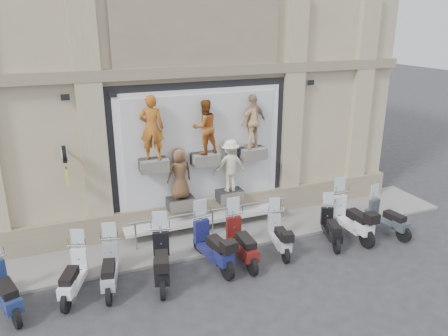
{
  "coord_description": "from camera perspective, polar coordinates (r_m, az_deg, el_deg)",
  "views": [
    {
      "loc": [
        -4.12,
        -9.07,
        6.24
      ],
      "look_at": [
        0.33,
        1.9,
        2.21
      ],
      "focal_mm": 35.0,
      "sensor_mm": 36.0,
      "label": 1
    }
  ],
  "objects": [
    {
      "name": "scooter_c",
      "position": [
        11.07,
        -14.78,
        -11.68
      ],
      "size": [
        0.9,
        1.89,
        1.48
      ],
      "primitive_type": null,
      "rotation": [
        0.0,
        0.0,
        -0.21
      ],
      "color": "gray",
      "rests_on": "ground"
    },
    {
      "name": "scooter_d",
      "position": [
        11.04,
        -8.2,
        -10.87
      ],
      "size": [
        1.04,
        2.08,
        1.63
      ],
      "primitive_type": null,
      "rotation": [
        0.0,
        0.0,
        -0.24
      ],
      "color": "black",
      "rests_on": "ground"
    },
    {
      "name": "clock_sign_bracket",
      "position": [
        12.04,
        -20.07,
        1.03
      ],
      "size": [
        0.1,
        0.8,
        1.02
      ],
      "color": "black",
      "rests_on": "ground"
    },
    {
      "name": "scooter_a",
      "position": [
        11.07,
        -26.9,
        -13.06
      ],
      "size": [
        1.12,
        1.99,
        1.55
      ],
      "primitive_type": null,
      "rotation": [
        0.0,
        0.0,
        0.31
      ],
      "color": "navy",
      "rests_on": "ground"
    },
    {
      "name": "ground",
      "position": [
        11.76,
        2.05,
        -13.29
      ],
      "size": [
        90.0,
        90.0,
        0.0
      ],
      "primitive_type": "plane",
      "color": "#2D2D30",
      "rests_on": "ground"
    },
    {
      "name": "building",
      "position": [
        16.59,
        -8.07,
        17.79
      ],
      "size": [
        14.0,
        8.6,
        12.0
      ],
      "primitive_type": null,
      "color": "#BFB28B",
      "rests_on": "ground"
    },
    {
      "name": "scooter_f",
      "position": [
        11.8,
        2.34,
        -8.64
      ],
      "size": [
        0.65,
        2.01,
        1.61
      ],
      "primitive_type": null,
      "rotation": [
        0.0,
        0.0,
        -0.04
      ],
      "color": "#55110E",
      "rests_on": "ground"
    },
    {
      "name": "sidewalk",
      "position": [
        13.42,
        -1.64,
        -8.73
      ],
      "size": [
        16.0,
        2.2,
        0.08
      ],
      "primitive_type": "cube",
      "color": "gray",
      "rests_on": "ground"
    },
    {
      "name": "shop_vitrine",
      "position": [
        13.12,
        -2.45,
        1.74
      ],
      "size": [
        5.6,
        0.83,
        4.3
      ],
      "color": "black",
      "rests_on": "ground"
    },
    {
      "name": "scooter_b",
      "position": [
        11.08,
        -19.18,
        -12.25
      ],
      "size": [
        1.12,
        1.84,
        1.44
      ],
      "primitive_type": null,
      "rotation": [
        0.0,
        0.0,
        -0.37
      ],
      "color": "white",
      "rests_on": "ground"
    },
    {
      "name": "scooter_i",
      "position": [
        13.62,
        16.39,
        -5.38
      ],
      "size": [
        0.61,
        2.07,
        1.68
      ],
      "primitive_type": null,
      "rotation": [
        0.0,
        0.0,
        0.0
      ],
      "color": "white",
      "rests_on": "ground"
    },
    {
      "name": "scooter_g",
      "position": [
        12.42,
        7.26,
        -7.87
      ],
      "size": [
        0.85,
        1.79,
        1.4
      ],
      "primitive_type": null,
      "rotation": [
        0.0,
        0.0,
        -0.21
      ],
      "color": "#AAABB1",
      "rests_on": "ground"
    },
    {
      "name": "scooter_e",
      "position": [
        11.58,
        -1.52,
        -9.08
      ],
      "size": [
        0.9,
        2.11,
        1.66
      ],
      "primitive_type": null,
      "rotation": [
        0.0,
        0.0,
        0.15
      ],
      "color": "navy",
      "rests_on": "ground"
    },
    {
      "name": "scooter_h",
      "position": [
        13.16,
        13.9,
        -6.76
      ],
      "size": [
        1.02,
        1.76,
        1.37
      ],
      "primitive_type": null,
      "rotation": [
        0.0,
        0.0,
        -0.34
      ],
      "color": "black",
      "rests_on": "ground"
    },
    {
      "name": "guard_rail",
      "position": [
        13.15,
        -1.5,
        -7.27
      ],
      "size": [
        5.06,
        0.1,
        0.93
      ],
      "primitive_type": null,
      "color": "#9EA0A5",
      "rests_on": "ground"
    },
    {
      "name": "scooter_j",
      "position": [
        14.2,
        20.62,
        -5.4
      ],
      "size": [
        0.77,
        1.81,
        1.42
      ],
      "primitive_type": null,
      "rotation": [
        0.0,
        0.0,
        0.15
      ],
      "color": "#32383D",
      "rests_on": "ground"
    }
  ]
}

